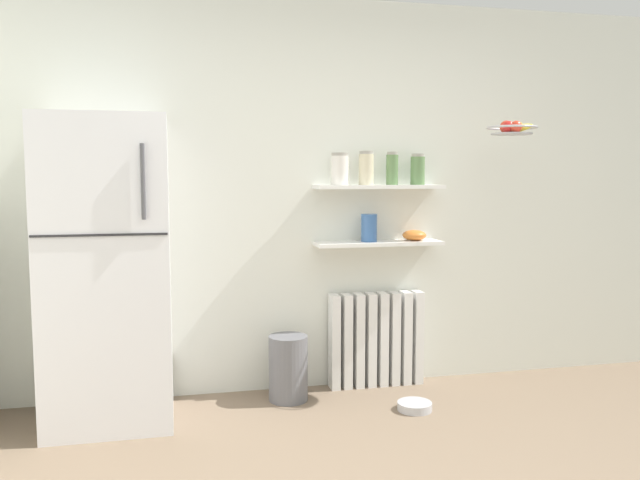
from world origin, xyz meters
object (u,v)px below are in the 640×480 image
object	(u,v)px
storage_jar_3	(418,170)
pet_food_bowl	(415,406)
storage_jar_0	(340,169)
storage_jar_1	(366,168)
trash_bin	(288,368)
hanging_fruit_basket	(512,128)
shelf_bowl	(414,235)
refrigerator	(108,271)
radiator	(376,339)
vase	(369,228)
storage_jar_2	(392,169)

from	to	relation	value
storage_jar_3	pet_food_bowl	xyz separation A→B (m)	(-0.19, -0.48, -1.46)
storage_jar_0	storage_jar_1	world-z (taller)	storage_jar_1
trash_bin	pet_food_bowl	xyz separation A→B (m)	(0.73, -0.35, -0.19)
pet_food_bowl	hanging_fruit_basket	world-z (taller)	hanging_fruit_basket
storage_jar_1	shelf_bowl	bearing A→B (deg)	0.00
storage_jar_1	storage_jar_3	bearing A→B (deg)	0.00
refrigerator	storage_jar_0	distance (m)	1.58
radiator	vase	world-z (taller)	vase
storage_jar_0	trash_bin	size ratio (longest dim) A/B	0.50
storage_jar_0	storage_jar_1	distance (m)	0.18
vase	pet_food_bowl	bearing A→B (deg)	-72.30
radiator	shelf_bowl	distance (m)	0.76
radiator	refrigerator	bearing A→B (deg)	-171.71
vase	shelf_bowl	size ratio (longest dim) A/B	1.15
refrigerator	hanging_fruit_basket	size ratio (longest dim) A/B	5.59
storage_jar_3	pet_food_bowl	distance (m)	1.55
storage_jar_1	storage_jar_2	size ratio (longest dim) A/B	1.02
shelf_bowl	hanging_fruit_basket	bearing A→B (deg)	-31.26
radiator	storage_jar_0	bearing A→B (deg)	-173.69
storage_jar_2	vase	distance (m)	0.42
shelf_bowl	trash_bin	world-z (taller)	shelf_bowl
radiator	trash_bin	distance (m)	0.67
refrigerator	storage_jar_3	xyz separation A→B (m)	(1.99, 0.22, 0.59)
vase	storage_jar_0	bearing A→B (deg)	-180.00
trash_bin	radiator	bearing A→B (deg)	13.58
storage_jar_1	storage_jar_3	distance (m)	0.36
storage_jar_2	trash_bin	xyz separation A→B (m)	(-0.73, -0.13, -1.28)
trash_bin	storage_jar_0	bearing A→B (deg)	18.64
refrigerator	trash_bin	distance (m)	1.28
hanging_fruit_basket	storage_jar_1	bearing A→B (deg)	159.83
storage_jar_0	pet_food_bowl	bearing A→B (deg)	-53.33
shelf_bowl	pet_food_bowl	bearing A→B (deg)	-109.44
trash_bin	hanging_fruit_basket	bearing A→B (deg)	-7.82
radiator	storage_jar_0	distance (m)	1.19
storage_jar_1	vase	distance (m)	0.40
shelf_bowl	hanging_fruit_basket	size ratio (longest dim) A/B	0.51
storage_jar_2	shelf_bowl	size ratio (longest dim) A/B	1.37
shelf_bowl	hanging_fruit_basket	world-z (taller)	hanging_fruit_basket
storage_jar_0	storage_jar_2	world-z (taller)	storage_jar_2
refrigerator	shelf_bowl	bearing A→B (deg)	6.37
storage_jar_3	shelf_bowl	size ratio (longest dim) A/B	1.29
vase	trash_bin	xyz separation A→B (m)	(-0.57, -0.13, -0.88)
storage_jar_1	shelf_bowl	xyz separation A→B (m)	(0.35, 0.00, -0.45)
shelf_bowl	storage_jar_0	bearing A→B (deg)	-180.00
radiator	pet_food_bowl	bearing A→B (deg)	-80.46
storage_jar_3	storage_jar_1	bearing A→B (deg)	-180.00
refrigerator	storage_jar_1	xyz separation A→B (m)	(1.63, 0.22, 0.60)
storage_jar_2	storage_jar_1	bearing A→B (deg)	-180.00
refrigerator	vase	world-z (taller)	refrigerator
radiator	vase	distance (m)	0.78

